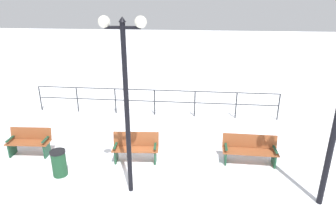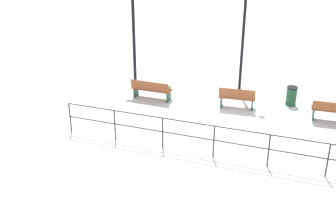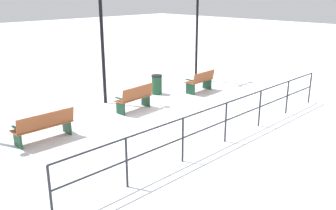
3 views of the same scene
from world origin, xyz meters
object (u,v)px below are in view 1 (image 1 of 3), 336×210
object	(u,v)px
lamppost_middle	(125,78)
bench_nearest	(29,142)
bench_second	(136,147)
bench_third	(250,149)
trash_bin	(59,163)

from	to	relation	value
lamppost_middle	bench_nearest	bearing A→B (deg)	-112.47
bench_second	bench_third	xyz separation A→B (m)	(-0.28, 3.57, -0.02)
bench_nearest	bench_third	world-z (taller)	bench_nearest
bench_nearest	trash_bin	distance (m)	1.85
bench_second	trash_bin	bearing A→B (deg)	-67.65
bench_nearest	bench_second	bearing A→B (deg)	86.32
bench_third	bench_nearest	bearing A→B (deg)	-87.13
bench_nearest	trash_bin	xyz separation A→B (m)	(1.06, 1.51, -0.07)
bench_nearest	lamppost_middle	bearing A→B (deg)	63.99
bench_nearest	bench_second	distance (m)	3.56
bench_nearest	bench_third	xyz separation A→B (m)	(-0.27, 7.13, -0.01)
bench_nearest	trash_bin	size ratio (longest dim) A/B	1.76
trash_bin	bench_second	bearing A→B (deg)	117.07
lamppost_middle	trash_bin	xyz separation A→B (m)	(-0.49, -2.23, -2.74)
bench_second	lamppost_middle	distance (m)	3.08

